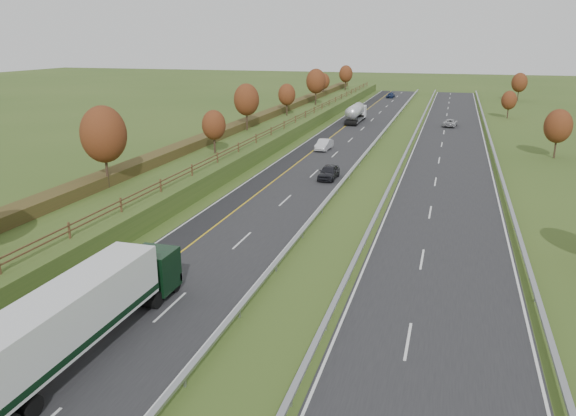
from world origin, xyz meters
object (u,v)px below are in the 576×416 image
at_px(road_tanker, 356,113).
at_px(car_oncoming, 450,123).
at_px(car_silver_mid, 324,145).
at_px(car_dark_near, 329,172).
at_px(box_lorry, 81,313).
at_px(car_small_far, 391,95).

distance_m(road_tanker, car_oncoming, 17.53).
bearing_deg(car_silver_mid, car_oncoming, 62.34).
distance_m(road_tanker, car_dark_near, 46.01).
relative_size(box_lorry, car_small_far, 3.57).
bearing_deg(car_dark_near, car_silver_mid, 105.54).
distance_m(box_lorry, road_tanker, 85.65).
height_order(road_tanker, car_dark_near, road_tanker).
xyz_separation_m(box_lorry, car_silver_mid, (-0.54, 56.75, -1.52)).
xyz_separation_m(box_lorry, car_dark_near, (3.87, 39.89, -1.49)).
bearing_deg(car_small_far, car_silver_mid, -88.34).
height_order(box_lorry, road_tanker, box_lorry).
bearing_deg(road_tanker, car_oncoming, -2.02).
xyz_separation_m(car_silver_mid, car_oncoming, (17.08, 28.27, -0.09)).
distance_m(box_lorry, car_dark_near, 40.11).
distance_m(car_silver_mid, car_small_far, 77.36).
height_order(car_dark_near, car_oncoming, car_dark_near).
distance_m(car_silver_mid, car_oncoming, 33.03).
xyz_separation_m(car_dark_near, car_oncoming, (12.67, 45.13, -0.11)).
bearing_deg(box_lorry, road_tanker, 90.63).
xyz_separation_m(road_tanker, car_silver_mid, (0.41, -28.89, -1.05)).
xyz_separation_m(box_lorry, road_tanker, (-0.95, 85.64, -0.47)).
bearing_deg(car_small_far, car_oncoming, -69.38).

